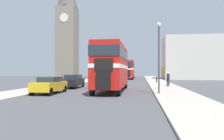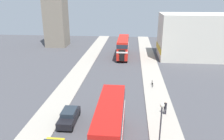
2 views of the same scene
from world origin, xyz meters
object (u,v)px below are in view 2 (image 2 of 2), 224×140
at_px(street_lamp, 161,126).
at_px(car_parked_mid, 69,116).
at_px(double_decker_bus, 110,122).
at_px(bus_distant, 123,46).
at_px(pedestrian_walking, 165,107).
at_px(bicycle_on_pavement, 152,84).

bearing_deg(street_lamp, car_parked_mid, 147.44).
relative_size(double_decker_bus, bus_distant, 0.87).
relative_size(car_parked_mid, pedestrian_walking, 2.43).
relative_size(bicycle_on_pavement, street_lamp, 0.30).
relative_size(bus_distant, pedestrian_walking, 6.57).
relative_size(double_decker_bus, bicycle_on_pavement, 5.51).
bearing_deg(pedestrian_walking, double_decker_bus, -134.20).
bearing_deg(bicycle_on_pavement, car_parked_mid, -132.11).
bearing_deg(bus_distant, pedestrian_walking, -76.62).
distance_m(bus_distant, car_parked_mid, 29.18).
height_order(bus_distant, bicycle_on_pavement, bus_distant).
distance_m(double_decker_bus, bus_distant, 32.24).
bearing_deg(street_lamp, bus_distant, 97.28).
distance_m(pedestrian_walking, bicycle_on_pavement, 8.74).
bearing_deg(car_parked_mid, double_decker_bus, -35.03).
relative_size(pedestrian_walking, bicycle_on_pavement, 0.97).
height_order(double_decker_bus, pedestrian_walking, double_decker_bus).
bearing_deg(bus_distant, bicycle_on_pavement, -72.67).
relative_size(double_decker_bus, pedestrian_walking, 5.71).
bearing_deg(car_parked_mid, pedestrian_walking, 13.61).
xyz_separation_m(bus_distant, bicycle_on_pavement, (5.42, -17.36, -2.15)).
distance_m(car_parked_mid, pedestrian_walking, 11.36).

